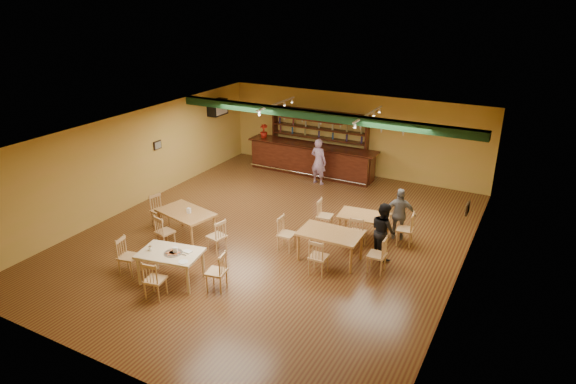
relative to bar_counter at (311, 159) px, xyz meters
The scene contains 22 objects.
floor 5.34m from the bar_counter, 75.79° to the right, with size 12.00×12.00×0.00m, color #542918.
ceiling_beam 3.54m from the bar_counter, 60.97° to the right, with size 10.00×0.30×0.25m, color black.
track_rail_left 2.99m from the bar_counter, 105.81° to the right, with size 0.05×2.50×0.05m, color silver.
track_rail_right 4.00m from the bar_counter, 32.91° to the right, with size 0.05×2.50×0.05m, color silver.
ac_unit 4.04m from the bar_counter, 164.80° to the right, with size 0.34×0.70×0.48m, color silver.
picture_left 5.65m from the bar_counter, 131.45° to the right, with size 0.04×0.34×0.28m, color black.
picture_right 7.89m from the bar_counter, 36.54° to the right, with size 0.04×0.34×0.28m, color black.
bar_counter is the anchor object (origin of this frame).
back_bar_hutch 0.85m from the bar_counter, 90.00° to the left, with size 3.88×0.40×2.28m, color black.
poinsettia 2.22m from the bar_counter, behind, with size 0.29×0.29×0.53m, color #AB1A0F.
dining_table_b 5.38m from the bar_counter, 48.63° to the right, with size 1.38×0.83×0.69m, color #AB7A3C.
dining_table_c 6.42m from the bar_counter, 96.99° to the right, with size 1.59×0.95×0.80m, color #AB7A3C.
dining_table_d 6.50m from the bar_counter, 60.20° to the right, with size 1.57×0.94×0.79m, color #AB7A3C.
near_table 8.33m from the bar_counter, 87.77° to the right, with size 1.43×0.92×0.77m, color beige.
pizza_tray 8.33m from the bar_counter, 87.07° to the right, with size 0.40×0.40×0.01m, color silver.
parmesan_shaker 8.48m from the bar_counter, 90.93° to the right, with size 0.07×0.07×0.11m, color #EAE5C6.
napkin_stack 8.14m from the bar_counter, 85.19° to the right, with size 0.20×0.15×0.03m, color white.
pizza_server 8.29m from the bar_counter, 85.99° to the right, with size 0.32×0.09×0.00m, color silver.
side_plate 8.57m from the bar_counter, 84.06° to the right, with size 0.22×0.22×0.01m, color white.
patron_bar 1.10m from the bar_counter, 50.91° to the right, with size 0.61×0.40×1.66m, color #9450AE.
patron_right_a 6.50m from the bar_counter, 47.99° to the right, with size 0.73×0.57×1.50m, color black.
patron_right_b 5.74m from the bar_counter, 39.42° to the right, with size 0.87×0.36×1.48m, color gray.
Camera 1 is at (6.26, -10.87, 6.45)m, focal length 31.01 mm.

